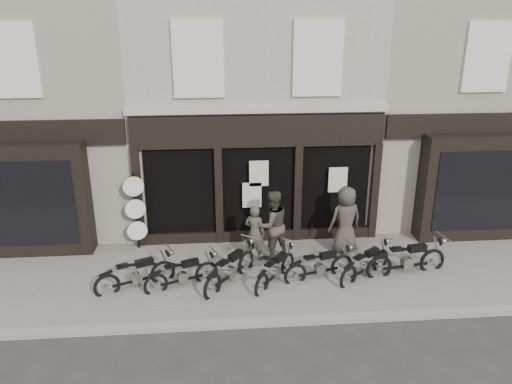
{
  "coord_description": "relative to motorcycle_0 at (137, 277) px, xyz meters",
  "views": [
    {
      "loc": [
        -1.19,
        -10.67,
        6.56
      ],
      "look_at": [
        -0.18,
        1.6,
        2.13
      ],
      "focal_mm": 35.0,
      "sensor_mm": 36.0,
      "label": 1
    }
  ],
  "objects": [
    {
      "name": "man_centre",
      "position": [
        3.53,
        1.3,
        0.71
      ],
      "size": [
        1.16,
        1.04,
        1.96
      ],
      "primitive_type": "imported",
      "rotation": [
        0.0,
        0.0,
        3.52
      ],
      "color": "#3D3A32",
      "rests_on": "pavement"
    },
    {
      "name": "motorcycle_2",
      "position": [
        2.33,
        0.04,
        0.01
      ],
      "size": [
        1.5,
        1.83,
        1.02
      ],
      "rotation": [
        0.0,
        0.0,
        0.92
      ],
      "color": "black",
      "rests_on": "ground"
    },
    {
      "name": "man_right",
      "position": [
        5.63,
        1.54,
        0.69
      ],
      "size": [
        1.06,
        0.82,
        1.93
      ],
      "primitive_type": "imported",
      "rotation": [
        0.0,
        0.0,
        3.38
      ],
      "color": "#3D3833",
      "rests_on": "pavement"
    },
    {
      "name": "man_left",
      "position": [
        3.05,
        1.25,
        0.52
      ],
      "size": [
        0.68,
        0.58,
        1.58
      ],
      "primitive_type": "imported",
      "rotation": [
        0.0,
        0.0,
        2.71
      ],
      "color": "#413E35",
      "rests_on": "pavement"
    },
    {
      "name": "central_building",
      "position": [
        3.25,
        5.49,
        3.69
      ],
      "size": [
        7.3,
        6.22,
        8.34
      ],
      "color": "#ACA593",
      "rests_on": "ground"
    },
    {
      "name": "motorcycle_5",
      "position": [
        5.83,
        0.08,
        -0.01
      ],
      "size": [
        1.72,
        1.41,
        0.96
      ],
      "rotation": [
        0.0,
        0.0,
        0.65
      ],
      "color": "black",
      "rests_on": "ground"
    },
    {
      "name": "motorcycle_4",
      "position": [
        4.63,
        0.1,
        -0.02
      ],
      "size": [
        1.92,
        0.85,
        0.95
      ],
      "rotation": [
        0.0,
        0.0,
        0.3
      ],
      "color": "black",
      "rests_on": "ground"
    },
    {
      "name": "motorcycle_3",
      "position": [
        3.48,
        0.01,
        -0.03
      ],
      "size": [
        1.34,
        1.65,
        0.92
      ],
      "rotation": [
        0.0,
        0.0,
        0.93
      ],
      "color": "black",
      "rests_on": "ground"
    },
    {
      "name": "kerb",
      "position": [
        3.25,
        -1.71,
        -0.33
      ],
      "size": [
        30.0,
        0.25,
        0.13
      ],
      "primitive_type": "cube",
      "color": "gray",
      "rests_on": "ground_plane"
    },
    {
      "name": "motorcycle_0",
      "position": [
        0.0,
        0.0,
        0.0
      ],
      "size": [
        1.93,
        1.1,
        0.99
      ],
      "rotation": [
        0.0,
        0.0,
        0.42
      ],
      "color": "black",
      "rests_on": "ground"
    },
    {
      "name": "pavement",
      "position": [
        3.25,
        0.44,
        -0.33
      ],
      "size": [
        30.0,
        4.2,
        0.12
      ],
      "primitive_type": "cube",
      "color": "#645F58",
      "rests_on": "ground_plane"
    },
    {
      "name": "motorcycle_6",
      "position": [
        6.95,
        0.13,
        0.04
      ],
      "size": [
        2.24,
        0.71,
        1.08
      ],
      "rotation": [
        0.0,
        0.0,
        0.17
      ],
      "color": "black",
      "rests_on": "ground"
    },
    {
      "name": "neighbour_right",
      "position": [
        9.6,
        5.44,
        3.65
      ],
      "size": [
        5.6,
        6.73,
        8.34
      ],
      "color": "gray",
      "rests_on": "ground"
    },
    {
      "name": "motorcycle_1",
      "position": [
        1.14,
        -0.04,
        -0.02
      ],
      "size": [
        1.84,
        1.0,
        0.93
      ],
      "rotation": [
        0.0,
        0.0,
        0.39
      ],
      "color": "black",
      "rests_on": "ground"
    },
    {
      "name": "advert_sign_post",
      "position": [
        -0.26,
        2.2,
        0.76
      ],
      "size": [
        0.57,
        0.37,
        2.38
      ],
      "rotation": [
        0.0,
        0.0,
        0.23
      ],
      "color": "black",
      "rests_on": "ground"
    },
    {
      "name": "ground_plane",
      "position": [
        3.25,
        -0.46,
        -0.39
      ],
      "size": [
        90.0,
        90.0,
        0.0
      ],
      "primitive_type": "plane",
      "color": "#2D2B28",
      "rests_on": "ground"
    },
    {
      "name": "neighbour_left",
      "position": [
        -3.1,
        5.44,
        3.65
      ],
      "size": [
        5.6,
        6.73,
        8.34
      ],
      "color": "gray",
      "rests_on": "ground"
    }
  ]
}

